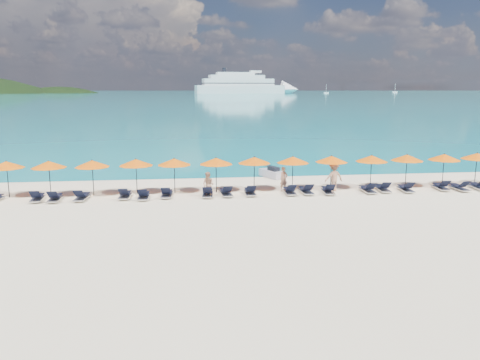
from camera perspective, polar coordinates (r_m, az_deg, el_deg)
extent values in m
plane|color=beige|center=(25.06, 0.81, -4.02)|extent=(1400.00, 1400.00, 0.00)
cube|color=#1FA9B2|center=(684.01, -6.63, 10.58)|extent=(1600.00, 1300.00, 0.01)
ellipsoid|color=black|center=(603.57, -20.98, 6.52)|extent=(162.00, 126.00, 85.50)
cube|color=silver|center=(528.78, -0.01, 10.98)|extent=(100.36, 31.45, 8.98)
cone|color=silver|center=(546.86, 6.12, 10.93)|extent=(22.31, 22.31, 19.77)
cube|color=silver|center=(528.35, -0.20, 11.86)|extent=(80.41, 26.05, 7.19)
cube|color=silver|center=(527.99, -0.39, 12.44)|extent=(62.55, 21.81, 4.49)
cube|color=silver|center=(527.64, -0.59, 12.83)|extent=(42.60, 16.41, 3.14)
cube|color=black|center=(528.34, -0.20, 11.71)|extent=(81.42, 26.37, 0.81)
cube|color=black|center=(528.38, -0.20, 12.05)|extent=(79.41, 25.74, 0.81)
cylinder|color=black|center=(524.86, -1.94, 13.23)|extent=(3.95, 3.95, 4.94)
cube|color=silver|center=(551.22, 10.45, 10.42)|extent=(5.56, 1.85, 1.48)
cylinder|color=silver|center=(551.19, 10.47, 10.92)|extent=(0.33, 0.33, 9.27)
cube|color=silver|center=(639.71, 18.36, 10.14)|extent=(6.34, 2.11, 1.69)
cylinder|color=silver|center=(639.68, 18.39, 10.63)|extent=(0.38, 0.38, 10.57)
cube|color=#B5B0C3|center=(34.86, 3.92, 0.77)|extent=(1.72, 2.42, 0.52)
cube|color=black|center=(34.64, 4.11, 1.34)|extent=(0.82, 1.06, 0.33)
cylinder|color=black|center=(35.22, 3.40, 1.75)|extent=(0.50, 0.27, 0.06)
imported|color=tan|center=(30.23, 5.35, 0.11)|extent=(0.68, 0.59, 1.57)
imported|color=tan|center=(28.43, -3.89, -0.59)|extent=(0.88, 0.80, 1.57)
imported|color=tan|center=(30.67, 11.36, 0.40)|extent=(1.31, 0.79, 1.89)
cylinder|color=black|center=(31.62, -26.45, 0.04)|extent=(0.05, 0.05, 2.20)
cone|color=#E85C06|center=(31.47, -26.59, 1.68)|extent=(2.10, 2.10, 0.42)
sphere|color=black|center=(31.44, -26.63, 2.08)|extent=(0.08, 0.08, 0.08)
cylinder|color=black|center=(30.69, -22.17, 0.08)|extent=(0.05, 0.05, 2.20)
cone|color=#E85C06|center=(30.54, -22.30, 1.77)|extent=(2.10, 2.10, 0.42)
sphere|color=black|center=(30.51, -22.33, 2.18)|extent=(0.08, 0.08, 0.08)
cylinder|color=black|center=(30.07, -17.49, 0.18)|extent=(0.05, 0.05, 2.20)
cone|color=#E85C06|center=(29.92, -17.59, 1.91)|extent=(2.10, 2.10, 0.42)
sphere|color=black|center=(29.89, -17.62, 2.33)|extent=(0.08, 0.08, 0.08)
cylinder|color=black|center=(29.87, -12.50, 0.37)|extent=(0.05, 0.05, 2.20)
cone|color=#E85C06|center=(29.72, -12.58, 2.11)|extent=(2.10, 2.10, 0.42)
sphere|color=black|center=(29.68, -12.60, 2.53)|extent=(0.08, 0.08, 0.08)
cylinder|color=black|center=(29.69, -7.99, 0.46)|extent=(0.05, 0.05, 2.20)
cone|color=#E85C06|center=(29.54, -8.04, 2.21)|extent=(2.10, 2.10, 0.42)
sphere|color=black|center=(29.50, -8.05, 2.64)|extent=(0.08, 0.08, 0.08)
cylinder|color=black|center=(29.73, -2.92, 0.57)|extent=(0.05, 0.05, 2.20)
cone|color=#E85C06|center=(29.58, -2.94, 2.32)|extent=(2.10, 2.10, 0.42)
sphere|color=black|center=(29.54, -2.94, 2.74)|extent=(0.08, 0.08, 0.08)
cylinder|color=black|center=(30.09, 1.75, 0.71)|extent=(0.05, 0.05, 2.20)
cone|color=#E85C06|center=(29.93, 1.76, 2.44)|extent=(2.10, 2.10, 0.42)
sphere|color=black|center=(29.90, 1.76, 2.85)|extent=(0.08, 0.08, 0.08)
cylinder|color=black|center=(30.42, 6.43, 0.76)|extent=(0.05, 0.05, 2.20)
cone|color=#E85C06|center=(30.27, 6.47, 2.47)|extent=(2.10, 2.10, 0.42)
sphere|color=black|center=(30.23, 6.48, 2.88)|extent=(0.08, 0.08, 0.08)
cylinder|color=black|center=(31.12, 11.03, 0.85)|extent=(0.05, 0.05, 2.20)
cone|color=#E85C06|center=(30.97, 11.10, 2.53)|extent=(2.10, 2.10, 0.42)
sphere|color=black|center=(30.94, 11.11, 2.93)|extent=(0.08, 0.08, 0.08)
cylinder|color=black|center=(31.97, 15.67, 0.91)|extent=(0.05, 0.05, 2.20)
cone|color=#E85C06|center=(31.82, 15.75, 2.54)|extent=(2.10, 2.10, 0.42)
sphere|color=black|center=(31.79, 15.77, 2.94)|extent=(0.08, 0.08, 0.08)
cylinder|color=black|center=(33.05, 19.59, 1.01)|extent=(0.05, 0.05, 2.20)
cone|color=#E85C06|center=(32.91, 19.70, 2.58)|extent=(2.10, 2.10, 0.42)
sphere|color=black|center=(32.88, 19.72, 2.96)|extent=(0.08, 0.08, 0.08)
cylinder|color=black|center=(34.23, 23.53, 1.05)|extent=(0.05, 0.05, 2.20)
cone|color=#E85C06|center=(34.09, 23.65, 2.58)|extent=(2.10, 2.10, 0.42)
sphere|color=black|center=(34.06, 23.67, 2.94)|extent=(0.08, 0.08, 0.08)
cylinder|color=black|center=(35.69, 26.81, 1.16)|extent=(0.05, 0.05, 2.20)
cone|color=#E85C06|center=(35.56, 26.94, 2.62)|extent=(2.10, 2.10, 0.42)
sphere|color=black|center=(35.53, 26.97, 2.97)|extent=(0.08, 0.08, 0.08)
cube|color=silver|center=(30.05, -23.46, -2.11)|extent=(0.78, 1.75, 0.06)
cube|color=black|center=(30.26, -23.40, -1.71)|extent=(0.66, 1.15, 0.04)
cube|color=black|center=(29.44, -23.72, -1.58)|extent=(0.60, 0.59, 0.43)
cube|color=silver|center=(29.63, -21.60, -2.15)|extent=(0.68, 1.72, 0.06)
cube|color=black|center=(29.84, -21.52, -1.74)|extent=(0.59, 1.12, 0.04)
cube|color=black|center=(29.02, -21.89, -1.61)|extent=(0.57, 0.56, 0.43)
cube|color=silver|center=(29.35, -18.71, -2.07)|extent=(0.76, 1.75, 0.06)
cube|color=black|center=(29.55, -18.59, -1.66)|extent=(0.64, 1.14, 0.04)
cube|color=black|center=(28.75, -19.07, -1.53)|extent=(0.59, 0.58, 0.43)
cube|color=silver|center=(29.09, -13.84, -1.92)|extent=(0.68, 1.72, 0.06)
cube|color=black|center=(29.30, -13.78, -1.50)|extent=(0.59, 1.12, 0.04)
cube|color=black|center=(28.47, -14.04, -1.36)|extent=(0.57, 0.56, 0.43)
cube|color=silver|center=(28.65, -11.66, -2.02)|extent=(0.65, 1.71, 0.06)
cube|color=black|center=(28.86, -11.62, -1.60)|extent=(0.57, 1.11, 0.04)
cube|color=black|center=(28.03, -11.80, -1.46)|extent=(0.56, 0.55, 0.43)
cube|color=silver|center=(28.92, -8.92, -1.80)|extent=(0.71, 1.73, 0.06)
cube|color=black|center=(29.13, -8.88, -1.38)|extent=(0.61, 1.13, 0.04)
cube|color=black|center=(28.29, -9.04, -1.24)|extent=(0.58, 0.57, 0.43)
cube|color=silver|center=(28.75, -3.97, -1.77)|extent=(0.76, 1.75, 0.06)
cube|color=black|center=(28.96, -3.95, -1.35)|extent=(0.64, 1.14, 0.04)
cube|color=black|center=(28.13, -4.02, -1.20)|extent=(0.59, 0.58, 0.43)
cube|color=silver|center=(28.94, -1.70, -1.66)|extent=(0.73, 1.74, 0.06)
cube|color=black|center=(29.15, -1.78, -1.24)|extent=(0.62, 1.13, 0.04)
cube|color=black|center=(28.32, -1.53, -1.09)|extent=(0.59, 0.57, 0.43)
cube|color=silver|center=(29.12, 1.24, -1.57)|extent=(0.66, 1.71, 0.06)
cube|color=black|center=(29.33, 1.18, -1.16)|extent=(0.57, 1.11, 0.04)
cube|color=black|center=(28.50, 1.37, -1.01)|extent=(0.56, 0.55, 0.43)
cube|color=silver|center=(29.50, 6.07, -1.47)|extent=(0.68, 1.72, 0.06)
cube|color=black|center=(29.71, 5.99, -1.06)|extent=(0.59, 1.12, 0.04)
cube|color=black|center=(28.89, 6.30, -0.91)|extent=(0.57, 0.55, 0.43)
cube|color=silver|center=(29.77, 8.05, -1.40)|extent=(0.67, 1.72, 0.06)
cube|color=black|center=(29.97, 7.93, -1.00)|extent=(0.58, 1.11, 0.04)
cube|color=black|center=(29.17, 8.38, -0.85)|extent=(0.56, 0.55, 0.43)
cube|color=silver|center=(29.99, 10.69, -1.39)|extent=(0.78, 1.75, 0.06)
cube|color=black|center=(30.20, 10.60, -0.99)|extent=(0.65, 1.15, 0.04)
cube|color=black|center=(29.38, 10.94, -0.84)|extent=(0.60, 0.59, 0.43)
cube|color=silver|center=(30.87, 15.30, -1.24)|extent=(0.62, 1.70, 0.06)
cube|color=black|center=(31.07, 15.14, -0.85)|extent=(0.55, 1.10, 0.04)
cube|color=black|center=(30.29, 15.73, -0.70)|extent=(0.55, 0.54, 0.43)
cube|color=silver|center=(31.49, 17.00, -1.09)|extent=(0.78, 1.75, 0.06)
cube|color=black|center=(31.69, 16.88, -0.71)|extent=(0.65, 1.15, 0.04)
cube|color=black|center=(30.90, 17.36, -0.57)|extent=(0.60, 0.59, 0.43)
cube|color=silver|center=(31.90, 19.54, -1.10)|extent=(0.77, 1.75, 0.06)
cube|color=black|center=(32.10, 19.40, -0.72)|extent=(0.65, 1.14, 0.04)
cube|color=black|center=(31.32, 19.95, -0.58)|extent=(0.60, 0.58, 0.43)
cube|color=silver|center=(33.30, 23.27, -0.87)|extent=(0.78, 1.75, 0.06)
cube|color=black|center=(33.50, 23.12, -0.51)|extent=(0.66, 1.15, 0.04)
cube|color=black|center=(32.74, 23.72, -0.37)|extent=(0.60, 0.59, 0.43)
cube|color=silver|center=(33.60, 25.15, -0.92)|extent=(0.68, 1.72, 0.06)
cube|color=black|center=(33.77, 24.94, -0.57)|extent=(0.59, 1.12, 0.04)
cube|color=black|center=(33.08, 25.74, -0.42)|extent=(0.57, 0.56, 0.43)
cube|color=silver|center=(34.53, 27.01, -0.78)|extent=(0.76, 1.74, 0.06)
cube|color=black|center=(34.71, 26.84, -0.44)|extent=(0.64, 1.14, 0.04)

